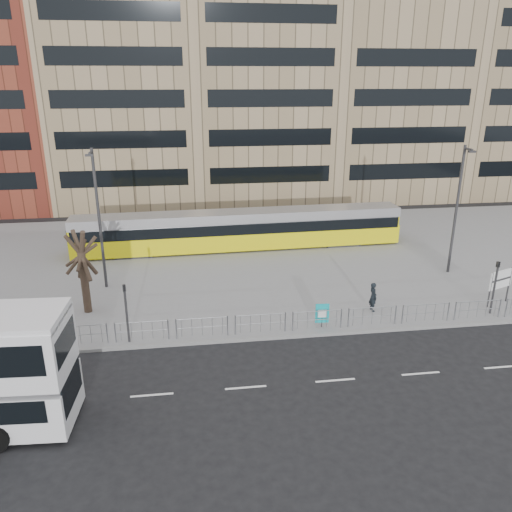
{
  "coord_description": "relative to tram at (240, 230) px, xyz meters",
  "views": [
    {
      "loc": [
        -4.05,
        -22.27,
        12.68
      ],
      "look_at": [
        -0.18,
        6.0,
        2.41
      ],
      "focal_mm": 35.0,
      "sensor_mm": 36.0,
      "label": 1
    }
  ],
  "objects": [
    {
      "name": "ground",
      "position": [
        0.28,
        -14.2,
        -1.63
      ],
      "size": [
        120.0,
        120.0,
        0.0
      ],
      "primitive_type": "plane",
      "color": "black",
      "rests_on": "ground"
    },
    {
      "name": "lamp_post_west",
      "position": [
        -9.22,
        -6.45,
        3.24
      ],
      "size": [
        0.45,
        1.04,
        8.69
      ],
      "color": "#2D2D30",
      "rests_on": "plaza"
    },
    {
      "name": "plaza",
      "position": [
        0.28,
        -2.2,
        -1.55
      ],
      "size": [
        64.0,
        24.0,
        0.15
      ],
      "primitive_type": "cube",
      "color": "gray",
      "rests_on": "ground"
    },
    {
      "name": "tram",
      "position": [
        0.0,
        0.0,
        0.0
      ],
      "size": [
        25.05,
        3.21,
        2.94
      ],
      "rotation": [
        0.0,
        0.0,
        0.03
      ],
      "color": "yellow",
      "rests_on": "plaza"
    },
    {
      "name": "building_row",
      "position": [
        1.83,
        20.07,
        11.29
      ],
      "size": [
        70.4,
        18.4,
        31.2
      ],
      "color": "brown",
      "rests_on": "ground"
    },
    {
      "name": "pedestrian",
      "position": [
        6.26,
        -11.94,
        -0.63
      ],
      "size": [
        0.47,
        0.66,
        1.69
      ],
      "primitive_type": "imported",
      "rotation": [
        0.0,
        0.0,
        1.68
      ],
      "color": "black",
      "rests_on": "plaza"
    },
    {
      "name": "road_markings",
      "position": [
        1.28,
        -18.2,
        -1.62
      ],
      "size": [
        62.0,
        0.12,
        0.01
      ],
      "primitive_type": "cube",
      "color": "white",
      "rests_on": "ground"
    },
    {
      "name": "lamp_post_east",
      "position": [
        13.49,
        -6.96,
        3.16
      ],
      "size": [
        0.45,
        1.04,
        8.53
      ],
      "color": "#2D2D30",
      "rests_on": "plaza"
    },
    {
      "name": "station_sign",
      "position": [
        13.8,
        -12.12,
        -0.01
      ],
      "size": [
        1.74,
        0.73,
        2.12
      ],
      "rotation": [
        0.0,
        0.0,
        0.37
      ],
      "color": "#2D2D30",
      "rests_on": "plaza"
    },
    {
      "name": "kerb",
      "position": [
        0.28,
        -14.15,
        -1.55
      ],
      "size": [
        64.0,
        0.25,
        0.17
      ],
      "primitive_type": "cube",
      "color": "gray",
      "rests_on": "ground"
    },
    {
      "name": "ad_panel",
      "position": [
        2.9,
        -13.51,
        -0.69
      ],
      "size": [
        0.72,
        0.1,
        1.35
      ],
      "rotation": [
        0.0,
        0.0,
        -0.07
      ],
      "color": "#2D2D30",
      "rests_on": "plaza"
    },
    {
      "name": "pedestrian_barrier",
      "position": [
        2.28,
        -13.7,
        -0.65
      ],
      "size": [
        32.07,
        0.07,
        1.1
      ],
      "color": "#93959B",
      "rests_on": "plaza"
    },
    {
      "name": "traffic_light_east",
      "position": [
        12.72,
        -13.19,
        0.5
      ],
      "size": [
        0.21,
        0.23,
        3.1
      ],
      "rotation": [
        0.0,
        0.0,
        0.24
      ],
      "color": "#2D2D30",
      "rests_on": "plaza"
    },
    {
      "name": "bare_tree",
      "position": [
        -9.73,
        -9.88,
        3.55
      ],
      "size": [
        4.86,
        4.86,
        7.23
      ],
      "color": "#31241B",
      "rests_on": "plaza"
    },
    {
      "name": "traffic_light_west",
      "position": [
        -7.08,
        -13.7,
        0.5
      ],
      "size": [
        0.19,
        0.22,
        3.1
      ],
      "rotation": [
        0.0,
        0.0,
        0.16
      ],
      "color": "#2D2D30",
      "rests_on": "plaza"
    }
  ]
}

